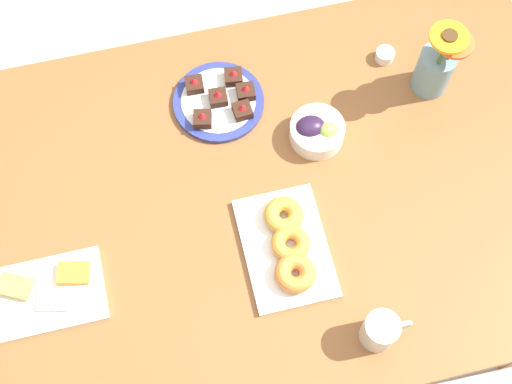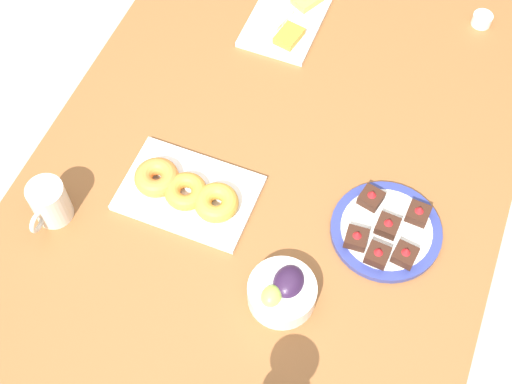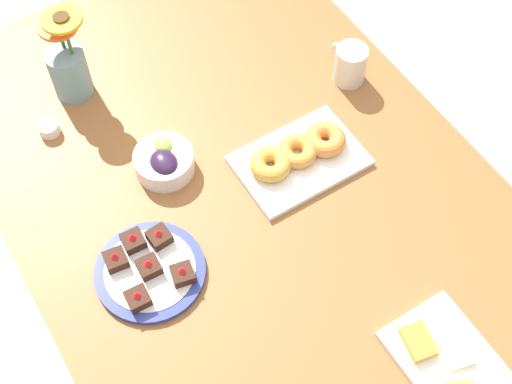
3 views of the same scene
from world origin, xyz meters
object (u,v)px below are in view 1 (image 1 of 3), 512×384
at_px(cheese_platter, 46,293).
at_px(croissant_platter, 288,246).
at_px(dining_table, 256,212).
at_px(dessert_plate, 219,101).
at_px(coffee_mug, 381,331).
at_px(grape_bowl, 316,131).
at_px(flower_vase, 436,67).
at_px(jam_cup_berry, 385,55).

xyz_separation_m(cheese_platter, croissant_platter, (0.55, -0.02, 0.01)).
distance_m(dining_table, dessert_plate, 0.29).
bearing_deg(coffee_mug, grape_bowl, 90.16).
distance_m(dessert_plate, flower_vase, 0.54).
relative_size(coffee_mug, croissant_platter, 0.40).
bearing_deg(dessert_plate, jam_cup_berry, 4.04).
bearing_deg(flower_vase, jam_cup_berry, 129.57).
distance_m(jam_cup_berry, flower_vase, 0.15).
relative_size(grape_bowl, dessert_plate, 0.59).
distance_m(grape_bowl, dessert_plate, 0.26).
distance_m(dining_table, croissant_platter, 0.18).
xyz_separation_m(croissant_platter, dessert_plate, (-0.07, 0.41, -0.01)).
distance_m(croissant_platter, jam_cup_berry, 0.58).
relative_size(dining_table, flower_vase, 6.66).
bearing_deg(dessert_plate, grape_bowl, -35.12).
height_order(grape_bowl, cheese_platter, grape_bowl).
bearing_deg(flower_vase, dessert_plate, 172.22).
xyz_separation_m(coffee_mug, flower_vase, (0.32, 0.58, 0.03)).
bearing_deg(dining_table, coffee_mug, -64.22).
relative_size(dining_table, grape_bowl, 11.99).
distance_m(cheese_platter, flower_vase, 1.06).
distance_m(cheese_platter, croissant_platter, 0.55).
distance_m(grape_bowl, flower_vase, 0.33).
height_order(cheese_platter, dessert_plate, dessert_plate).
height_order(croissant_platter, jam_cup_berry, croissant_platter).
height_order(cheese_platter, flower_vase, flower_vase).
relative_size(dining_table, cheese_platter, 6.15).
relative_size(croissant_platter, jam_cup_berry, 5.83).
distance_m(coffee_mug, cheese_platter, 0.74).
distance_m(grape_bowl, cheese_platter, 0.73).
height_order(croissant_platter, flower_vase, flower_vase).
height_order(coffee_mug, croissant_platter, coffee_mug).
xyz_separation_m(coffee_mug, jam_cup_berry, (0.23, 0.68, -0.04)).
relative_size(grape_bowl, jam_cup_berry, 2.78).
bearing_deg(croissant_platter, cheese_platter, 177.61).
xyz_separation_m(dining_table, croissant_platter, (0.04, -0.14, 0.11)).
height_order(dining_table, croissant_platter, croissant_platter).
distance_m(coffee_mug, grape_bowl, 0.50).
bearing_deg(flower_vase, grape_bowl, -166.66).
xyz_separation_m(coffee_mug, cheese_platter, (-0.69, 0.26, -0.04)).
bearing_deg(dessert_plate, dining_table, -84.05).
xyz_separation_m(jam_cup_berry, dessert_plate, (-0.44, -0.03, -0.00)).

